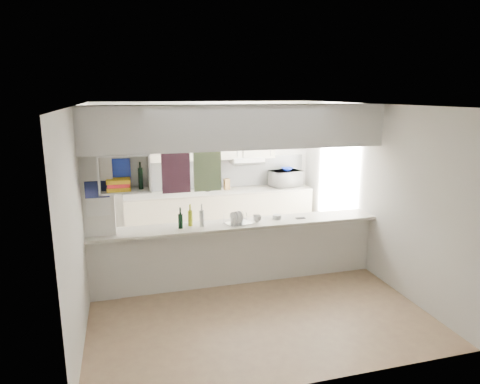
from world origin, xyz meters
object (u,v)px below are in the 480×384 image
object	(u,v)px
dish_rack	(238,219)
wine_bottles	(191,219)
bowl	(287,169)
microwave	(285,178)

from	to	relation	value
dish_rack	wine_bottles	bearing A→B (deg)	158.92
bowl	dish_rack	xyz separation A→B (m)	(-1.60, -2.19, -0.27)
bowl	dish_rack	bearing A→B (deg)	-126.14
bowl	wine_bottles	world-z (taller)	bowl
microwave	wine_bottles	size ratio (longest dim) A/B	1.60
microwave	bowl	bearing A→B (deg)	-179.96
microwave	dish_rack	bearing A→B (deg)	41.34
dish_rack	wine_bottles	world-z (taller)	wine_bottles
bowl	wine_bottles	distance (m)	3.15
bowl	wine_bottles	xyz separation A→B (m)	(-2.28, -2.16, -0.23)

